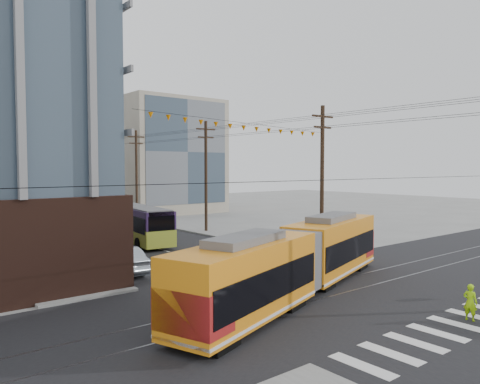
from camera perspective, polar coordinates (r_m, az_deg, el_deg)
name	(u,v)px	position (r m, az deg, el deg)	size (l,w,h in m)	color
ground	(383,311)	(22.65, 16.99, -13.68)	(160.00, 160.00, 0.00)	slate
bg_bldg_ne_near	(161,157)	(69.04, -9.56, 4.29)	(14.00, 14.00, 16.00)	gray
bg_bldg_ne_far	(116,164)	(87.78, -14.88, 3.30)	(16.00, 16.00, 14.00)	#8C99A5
utility_pole_far	(90,174)	(73.04, -17.79, 2.15)	(0.30, 0.30, 11.00)	black
streetcar	(296,261)	(23.85, 6.87, -8.33)	(18.38, 2.58, 3.54)	orange
city_bus	(136,223)	(41.42, -12.55, -3.75)	(2.47, 11.40, 3.23)	#36204F
parked_car_silver	(121,260)	(29.63, -14.33, -8.04)	(1.73, 4.96, 1.64)	#9FACB7
parked_car_white	(121,256)	(31.49, -14.34, -7.61)	(1.95, 4.79, 1.39)	silver
parked_car_grey	(74,243)	(38.05, -19.56, -5.83)	(2.36, 5.11, 1.42)	#44474B
pedestrian	(470,302)	(22.41, 26.26, -11.96)	(0.57, 0.38, 1.57)	#9BDF0D
jersey_barrier	(316,248)	(35.75, 9.27, -6.74)	(0.93, 4.11, 0.82)	gray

